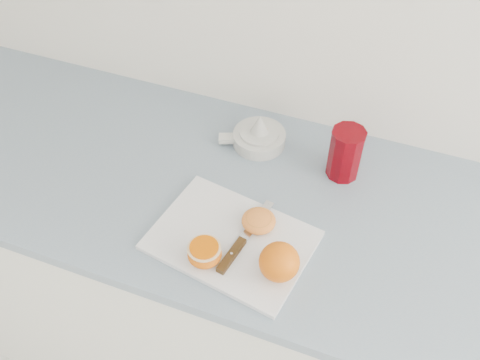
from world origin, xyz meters
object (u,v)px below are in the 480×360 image
Objects in this scene: counter at (285,305)px; citrus_juicer at (259,136)px; cutting_board at (231,240)px; red_tumbler at (345,155)px; half_orange at (205,253)px.

citrus_juicer reaches higher than counter.
cutting_board is at bearing -126.05° from counter.
half_orange is at bearing -119.99° from red_tumbler.
cutting_board is 0.32m from citrus_juicer.
half_orange reaches higher than cutting_board.
citrus_juicer is (-0.02, 0.38, -0.01)m from half_orange.
counter is at bearing 53.95° from cutting_board.
half_orange is 0.41m from red_tumbler.
red_tumbler is (0.17, 0.29, 0.06)m from cutting_board.
counter is at bearing -115.87° from red_tumbler.
cutting_board is (-0.11, -0.14, 0.45)m from counter.
red_tumbler is at bearing -6.90° from citrus_juicer.
half_orange reaches higher than counter.
counter is 35.82× the size of half_orange.
half_orange is at bearing -87.33° from citrus_juicer.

